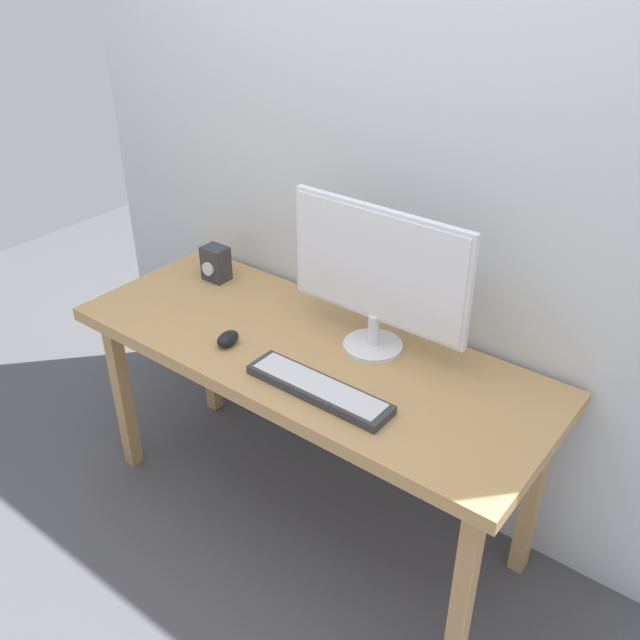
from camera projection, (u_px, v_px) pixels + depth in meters
name	position (u px, v px, depth m)	size (l,w,h in m)	color
ground_plane	(309.00, 509.00, 2.63)	(6.00, 6.00, 0.00)	#4C4C51
wall_back	(379.00, 80.00, 2.10)	(2.58, 0.04, 3.00)	silver
desk	(308.00, 365.00, 2.29)	(1.62, 0.63, 0.73)	tan
monitor	(378.00, 274.00, 2.12)	(0.62, 0.19, 0.48)	silver
keyboard_primary	(319.00, 389.00, 2.04)	(0.47, 0.11, 0.03)	#333338
mouse	(228.00, 339.00, 2.26)	(0.06, 0.09, 0.04)	black
audio_controller	(216.00, 263.00, 2.63)	(0.09, 0.09, 0.13)	#333338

